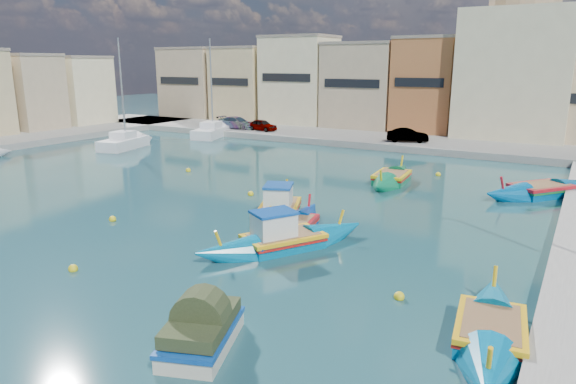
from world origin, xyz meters
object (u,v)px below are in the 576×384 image
Objects in this scene: luzzu_cyan_mid at (541,192)px; luzzu_turquoise_cabin at (283,241)px; luzzu_green at (392,179)px; church_block at (519,55)px; yacht_midnorth at (134,141)px; yacht_north at (218,131)px; luzzu_cyan_south at (490,334)px; luzzu_blue_south at (292,229)px; tender_near at (202,332)px; luzzu_blue_cabin at (280,210)px.

luzzu_turquoise_cabin is at bearing -119.46° from luzzu_cyan_mid.
luzzu_cyan_mid is at bearing 7.51° from luzzu_green.
luzzu_green is at bearing -99.96° from church_block.
yacht_midnorth is at bearing -145.15° from church_block.
luzzu_cyan_mid is at bearing 60.54° from luzzu_turquoise_cabin.
luzzu_turquoise_cabin is 36.17m from yacht_north.
luzzu_cyan_mid is 1.08× the size of luzzu_cyan_south.
luzzu_green is 19.94m from luzzu_cyan_south.
luzzu_cyan_south is at bearing -89.13° from luzzu_cyan_mid.
church_block reaches higher than luzzu_blue_south.
luzzu_cyan_south is 0.68× the size of yacht_north.
church_block is 1.79× the size of yacht_midnorth.
luzzu_cyan_mid is at bearing 55.49° from luzzu_blue_south.
luzzu_turquoise_cabin is 31.29m from yacht_midnorth.
luzzu_green is at bearing 95.79° from tender_near.
church_block is at bearing 87.62° from tender_near.
yacht_north is (-24.22, 12.48, 0.18)m from luzzu_green.
yacht_north is at bearing 152.74° from luzzu_green.
luzzu_turquoise_cabin is 0.75× the size of yacht_midnorth.
luzzu_cyan_south is at bearing -42.16° from yacht_north.
tender_near is (2.73, -9.72, 0.24)m from luzzu_blue_south.
luzzu_turquoise_cabin reaches higher than luzzu_blue_south.
luzzu_cyan_mid is 18.89m from luzzu_cyan_south.
yacht_midnorth is at bearing 147.99° from luzzu_turquoise_cabin.
tender_near is (2.25, -22.14, 0.21)m from luzzu_green.
yacht_north is at bearing 133.62° from luzzu_blue_south.
luzzu_green is at bearing 87.77° from luzzu_blue_south.
luzzu_cyan_mid reaches higher than luzzu_green.
church_block is 2.57× the size of luzzu_cyan_south.
luzzu_blue_cabin is at bearing -134.63° from luzzu_cyan_mid.
luzzu_blue_cabin is at bearing -101.00° from church_block.
luzzu_turquoise_cabin is at bearing -89.41° from luzzu_green.
yacht_midnorth is at bearing 178.10° from luzzu_cyan_mid.
tender_near is 43.58m from yacht_north.
luzzu_cyan_mid is 24.23m from tender_near.
church_block reaches higher than luzzu_green.
tender_near is 0.31× the size of yacht_north.
luzzu_turquoise_cabin is 9.64m from luzzu_cyan_south.
church_block is 25.31m from luzzu_green.
luzzu_cyan_mid is (4.71, -22.43, -8.14)m from church_block.
yacht_north reaches higher than luzzu_green.
luzzu_blue_cabin reaches higher than tender_near.
luzzu_green is at bearing 76.65° from luzzu_blue_cabin.
luzzu_blue_cabin reaches higher than luzzu_turquoise_cabin.
tender_near is (4.68, -11.87, 0.14)m from luzzu_blue_cabin.
tender_near is (-1.90, -45.74, -7.94)m from church_block.
luzzu_blue_cabin is 0.71× the size of yacht_north.
luzzu_blue_south is at bearing -46.38° from yacht_north.
luzzu_turquoise_cabin reaches higher than luzzu_cyan_mid.
yacht_midnorth is at bearing 152.23° from luzzu_blue_cabin.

